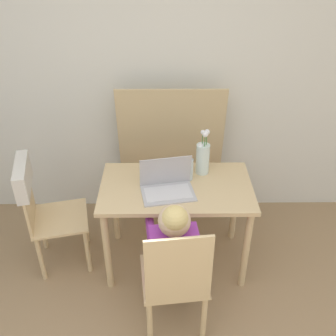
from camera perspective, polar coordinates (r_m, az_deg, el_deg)
The scene contains 9 objects.
wall_back at distance 3.21m, azimuth -4.17°, elevation 13.08°, with size 6.40×0.05×2.50m.
dining_table at distance 2.84m, azimuth 1.18°, elevation -4.39°, with size 1.07×0.62×0.72m.
chair_occupied at distance 2.48m, azimuth 1.07°, elevation -15.97°, with size 0.44×0.44×0.91m.
chair_spare at distance 2.97m, azimuth -18.28°, elevation -4.41°, with size 0.51×0.48×0.92m.
person_seated at distance 2.45m, azimuth 0.71°, elevation -11.35°, with size 0.34×0.45×0.98m.
laptop at distance 2.69m, azimuth -0.15°, elevation -2.34°, with size 0.39×0.30×0.24m.
flower_vase at distance 2.86m, azimuth 5.07°, elevation 1.65°, with size 0.10×0.10×0.35m.
water_bottle at distance 2.80m, azimuth 3.03°, elevation -0.14°, with size 0.06×0.06×0.18m.
cardboard_panel at distance 3.34m, azimuth 0.41°, elevation 1.99°, with size 0.86×0.19×1.24m.
Camera 1 is at (0.20, -0.79, 2.33)m, focal length 42.00 mm.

